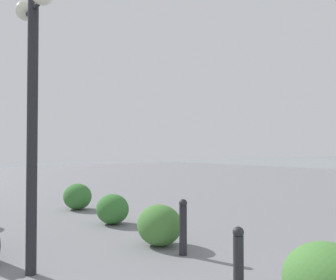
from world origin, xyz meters
TOP-DOWN VIEW (x-y plane):
  - lamppost at (5.32, 1.20)m, footprint 0.98×0.28m
  - bollard_near at (3.21, -0.47)m, footprint 0.13×0.13m
  - bollard_mid at (4.76, -0.96)m, footprint 0.13×0.13m
  - shrub_low at (5.44, -0.99)m, footprint 0.82×0.74m
  - shrub_round at (7.50, -1.22)m, footprint 0.78×0.70m
  - shrub_tall at (9.78, -1.40)m, footprint 0.83×0.75m

SIDE VIEW (x-z plane):
  - shrub_round at x=7.50m, z-range 0.00..0.66m
  - shrub_low at x=5.44m, z-range 0.00..0.70m
  - shrub_tall at x=9.78m, z-range 0.00..0.71m
  - bollard_near at x=3.21m, z-range 0.02..0.79m
  - bollard_mid at x=4.76m, z-range 0.02..0.89m
  - lamppost at x=5.32m, z-range 0.65..4.41m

